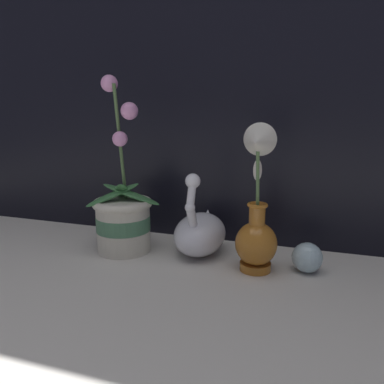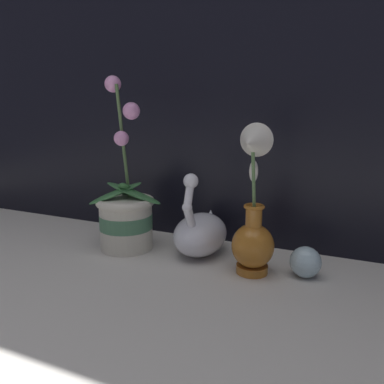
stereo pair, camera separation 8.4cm
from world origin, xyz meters
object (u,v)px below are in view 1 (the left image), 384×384
orchid_potted_plant (123,216)px  swan_figurine (200,231)px  blue_vase (256,218)px  glass_sphere (307,258)px

orchid_potted_plant → swan_figurine: orchid_potted_plant is taller
swan_figurine → blue_vase: bearing=-25.1°
swan_figurine → orchid_potted_plant: bearing=-167.5°
blue_vase → glass_sphere: 0.14m
glass_sphere → swan_figurine: bearing=172.6°
swan_figurine → glass_sphere: size_ratio=3.17×
swan_figurine → blue_vase: (0.14, -0.07, 0.06)m
orchid_potted_plant → swan_figurine: bearing=12.5°
glass_sphere → blue_vase: bearing=-162.1°
orchid_potted_plant → blue_vase: size_ratio=1.32×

